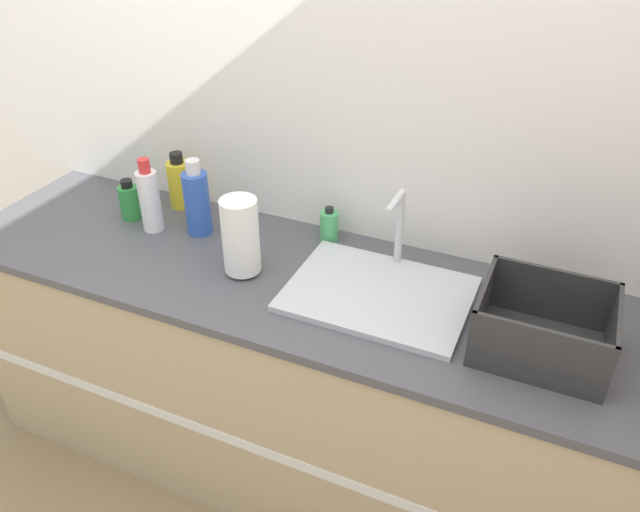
% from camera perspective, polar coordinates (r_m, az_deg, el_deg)
% --- Properties ---
extents(wall_back, '(4.71, 0.06, 2.60)m').
position_cam_1_polar(wall_back, '(2.05, 1.38, 12.97)').
color(wall_back, silver).
rests_on(wall_back, ground_plane).
extents(counter_cabinet, '(2.34, 0.66, 0.89)m').
position_cam_1_polar(counter_cabinet, '(2.24, -2.43, -11.05)').
color(counter_cabinet, tan).
rests_on(counter_cabinet, ground_plane).
extents(sink, '(0.54, 0.39, 0.28)m').
position_cam_1_polar(sink, '(1.87, 5.43, -3.16)').
color(sink, silver).
rests_on(sink, counter_cabinet).
extents(paper_towel_roll, '(0.12, 0.12, 0.25)m').
position_cam_1_polar(paper_towel_roll, '(1.92, -7.27, 1.77)').
color(paper_towel_roll, '#4C4C51').
rests_on(paper_towel_roll, counter_cabinet).
extents(dish_rack, '(0.34, 0.28, 0.18)m').
position_cam_1_polar(dish_rack, '(1.74, 19.69, -6.48)').
color(dish_rack, '#2D2D2D').
rests_on(dish_rack, counter_cabinet).
extents(bottle_blue, '(0.09, 0.09, 0.27)m').
position_cam_1_polar(bottle_blue, '(2.17, -11.19, 4.94)').
color(bottle_blue, '#2D56B7').
rests_on(bottle_blue, counter_cabinet).
extents(bottle_white_spray, '(0.07, 0.07, 0.27)m').
position_cam_1_polar(bottle_white_spray, '(2.22, -15.32, 5.03)').
color(bottle_white_spray, white).
rests_on(bottle_white_spray, counter_cabinet).
extents(bottle_green, '(0.07, 0.07, 0.15)m').
position_cam_1_polar(bottle_green, '(2.34, -17.00, 4.81)').
color(bottle_green, '#2D8C3D').
rests_on(bottle_green, counter_cabinet).
extents(bottle_yellow, '(0.08, 0.08, 0.21)m').
position_cam_1_polar(bottle_yellow, '(2.36, -12.72, 6.53)').
color(bottle_yellow, yellow).
rests_on(bottle_yellow, counter_cabinet).
extents(soap_dispenser, '(0.06, 0.06, 0.13)m').
position_cam_1_polar(soap_dispenser, '(2.11, 0.84, 2.78)').
color(soap_dispenser, '#4CB266').
rests_on(soap_dispenser, counter_cabinet).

